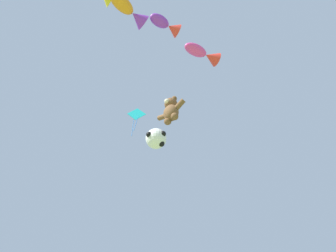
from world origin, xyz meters
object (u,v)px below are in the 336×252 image
at_px(fish_kite_tangerine, 130,11).
at_px(diamond_kite, 136,116).
at_px(fish_kite_magenta, 204,54).
at_px(fish_kite_violet, 166,25).
at_px(soccer_ball_kite, 156,139).
at_px(teddy_bear_kite, 171,110).

relative_size(fish_kite_tangerine, diamond_kite, 0.70).
distance_m(fish_kite_magenta, fish_kite_violet, 2.41).
distance_m(fish_kite_tangerine, diamond_kite, 6.86).
xyz_separation_m(soccer_ball_kite, fish_kite_magenta, (2.79, 0.41, 4.66)).
height_order(teddy_bear_kite, diamond_kite, diamond_kite).
distance_m(teddy_bear_kite, fish_kite_tangerine, 4.90).
distance_m(teddy_bear_kite, soccer_ball_kite, 1.74).
bearing_deg(diamond_kite, fish_kite_violet, -28.54).
bearing_deg(teddy_bear_kite, soccer_ball_kite, -158.67).
xyz_separation_m(soccer_ball_kite, fish_kite_tangerine, (1.55, -3.52, 4.61)).
height_order(fish_kite_violet, diamond_kite, diamond_kite).
relative_size(fish_kite_violet, diamond_kite, 0.59).
height_order(fish_kite_tangerine, diamond_kite, diamond_kite).
bearing_deg(soccer_ball_kite, teddy_bear_kite, 21.33).
height_order(fish_kite_magenta, diamond_kite, diamond_kite).
bearing_deg(fish_kite_violet, fish_kite_magenta, 79.69).
relative_size(soccer_ball_kite, diamond_kite, 0.35).
relative_size(teddy_bear_kite, fish_kite_tangerine, 0.87).
bearing_deg(diamond_kite, soccer_ball_kite, -18.96).
relative_size(soccer_ball_kite, fish_kite_violet, 0.60).
bearing_deg(fish_kite_tangerine, teddy_bear_kite, 103.99).
height_order(teddy_bear_kite, fish_kite_tangerine, fish_kite_tangerine).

